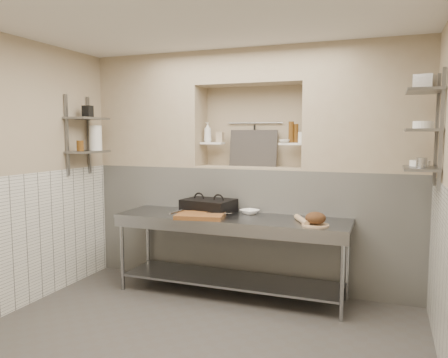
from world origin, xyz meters
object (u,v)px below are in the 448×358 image
at_px(rolling_pin, 302,220).
at_px(bowl_alcove, 284,141).
at_px(cutting_board, 200,216).
at_px(mixing_bowl, 250,212).
at_px(panini_press, 209,206).
at_px(jug_left, 96,138).
at_px(prep_table, 231,240).
at_px(bottle_soap, 208,132).
at_px(bread_loaf, 316,218).

xyz_separation_m(rolling_pin, bowl_alcove, (-0.32, 0.57, 0.80)).
relative_size(cutting_board, mixing_bowl, 2.48).
bearing_deg(rolling_pin, cutting_board, -173.18).
bearing_deg(panini_press, jug_left, -165.12).
relative_size(prep_table, panini_press, 4.16).
relative_size(prep_table, bowl_alcove, 21.35).
bearing_deg(mixing_bowl, rolling_pin, -23.61).
xyz_separation_m(bottle_soap, jug_left, (-1.28, -0.55, -0.07)).
xyz_separation_m(cutting_board, jug_left, (-1.50, 0.20, 0.84)).
xyz_separation_m(prep_table, panini_press, (-0.33, 0.17, 0.33)).
distance_m(bottle_soap, jug_left, 1.39).
bearing_deg(panini_press, rolling_pin, -1.99).
bearing_deg(jug_left, panini_press, 5.93).
height_order(mixing_bowl, bowl_alcove, bowl_alcove).
relative_size(bread_loaf, jug_left, 0.67).
bearing_deg(bread_loaf, panini_press, 166.10).
height_order(rolling_pin, bottle_soap, bottle_soap).
xyz_separation_m(prep_table, rolling_pin, (0.80, -0.05, 0.29)).
height_order(panini_press, rolling_pin, panini_press).
bearing_deg(jug_left, mixing_bowl, 6.37).
bearing_deg(mixing_bowl, prep_table, -122.06).
bearing_deg(rolling_pin, prep_table, 176.62).
distance_m(cutting_board, mixing_bowl, 0.60).
distance_m(rolling_pin, jug_left, 2.72).
bearing_deg(bowl_alcove, bread_loaf, -54.42).
bearing_deg(prep_table, rolling_pin, -3.38).
distance_m(prep_table, rolling_pin, 0.85).
xyz_separation_m(mixing_bowl, bottle_soap, (-0.66, 0.33, 0.91)).
xyz_separation_m(panini_press, cutting_board, (0.05, -0.35, -0.05)).
bearing_deg(cutting_board, mixing_bowl, 43.44).
distance_m(bottle_soap, bowl_alcove, 0.99).
relative_size(rolling_pin, jug_left, 1.25).
height_order(prep_table, mixing_bowl, mixing_bowl).
bearing_deg(bowl_alcove, rolling_pin, -60.51).
relative_size(mixing_bowl, bottle_soap, 0.84).
height_order(prep_table, bowl_alcove, bowl_alcove).
bearing_deg(jug_left, bread_loaf, -3.52).
xyz_separation_m(bottle_soap, bowl_alcove, (0.99, -0.05, -0.10)).
height_order(cutting_board, jug_left, jug_left).
height_order(mixing_bowl, bread_loaf, bread_loaf).
relative_size(cutting_board, rolling_pin, 1.35).
relative_size(panini_press, bowl_alcove, 5.13).
bearing_deg(panini_press, cutting_board, -73.63).
height_order(rolling_pin, bowl_alcove, bowl_alcove).
height_order(panini_press, bread_loaf, panini_press).
bearing_deg(prep_table, bread_loaf, -8.77).
relative_size(prep_table, mixing_bowl, 12.53).
xyz_separation_m(mixing_bowl, bread_loaf, (0.81, -0.38, 0.05)).
distance_m(panini_press, bowl_alcove, 1.16).
height_order(cutting_board, bread_loaf, bread_loaf).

